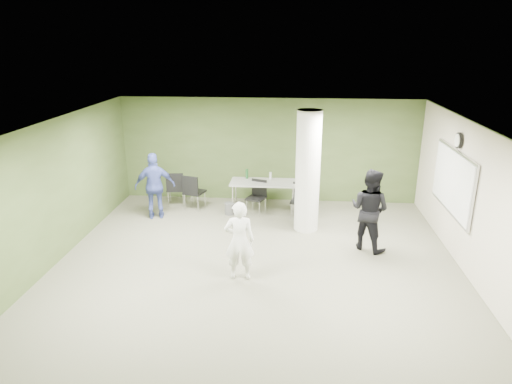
# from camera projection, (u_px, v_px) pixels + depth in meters

# --- Properties ---
(floor) EXTENTS (8.00, 8.00, 0.00)m
(floor) POSITION_uv_depth(u_px,v_px,m) (256.00, 267.00, 8.97)
(floor) COLOR #565543
(floor) RESTS_ON ground
(ceiling) EXTENTS (8.00, 8.00, 0.00)m
(ceiling) POSITION_uv_depth(u_px,v_px,m) (257.00, 126.00, 8.07)
(ceiling) COLOR white
(ceiling) RESTS_ON wall_back
(wall_back) EXTENTS (8.00, 2.80, 0.02)m
(wall_back) POSITION_uv_depth(u_px,v_px,m) (269.00, 150.00, 12.30)
(wall_back) COLOR #3C4E24
(wall_back) RESTS_ON floor
(wall_left) EXTENTS (0.02, 8.00, 2.80)m
(wall_left) POSITION_uv_depth(u_px,v_px,m) (51.00, 194.00, 8.84)
(wall_left) COLOR #3C4E24
(wall_left) RESTS_ON floor
(wall_right_cream) EXTENTS (0.02, 8.00, 2.80)m
(wall_right_cream) POSITION_uv_depth(u_px,v_px,m) (478.00, 206.00, 8.20)
(wall_right_cream) COLOR #C0B59F
(wall_right_cream) RESTS_ON floor
(column) EXTENTS (0.56, 0.56, 2.80)m
(column) POSITION_uv_depth(u_px,v_px,m) (308.00, 172.00, 10.33)
(column) COLOR silver
(column) RESTS_ON floor
(whiteboard) EXTENTS (0.05, 2.30, 1.30)m
(whiteboard) POSITION_uv_depth(u_px,v_px,m) (452.00, 181.00, 9.31)
(whiteboard) COLOR silver
(whiteboard) RESTS_ON wall_right_cream
(wall_clock) EXTENTS (0.06, 0.32, 0.32)m
(wall_clock) POSITION_uv_depth(u_px,v_px,m) (458.00, 140.00, 9.04)
(wall_clock) COLOR black
(wall_clock) RESTS_ON wall_right_cream
(folding_table) EXTENTS (1.69, 0.74, 1.05)m
(folding_table) POSITION_uv_depth(u_px,v_px,m) (263.00, 183.00, 11.64)
(folding_table) COLOR gray
(folding_table) RESTS_ON floor
(wastebasket) EXTENTS (0.26, 0.26, 0.29)m
(wastebasket) POSITION_uv_depth(u_px,v_px,m) (230.00, 209.00, 11.63)
(wastebasket) COLOR #4C4C4C
(wastebasket) RESTS_ON floor
(chair_back_left) EXTENTS (0.53, 0.53, 0.94)m
(chair_back_left) POSITION_uv_depth(u_px,v_px,m) (176.00, 186.00, 12.07)
(chair_back_left) COLOR black
(chair_back_left) RESTS_ON floor
(chair_back_right) EXTENTS (0.59, 0.59, 0.95)m
(chair_back_right) POSITION_uv_depth(u_px,v_px,m) (193.00, 190.00, 11.79)
(chair_back_right) COLOR black
(chair_back_right) RESTS_ON floor
(chair_table_left) EXTENTS (0.55, 0.55, 0.86)m
(chair_table_left) POSITION_uv_depth(u_px,v_px,m) (257.00, 194.00, 11.60)
(chair_table_left) COLOR black
(chair_table_left) RESTS_ON floor
(chair_table_right) EXTENTS (0.48, 0.48, 0.85)m
(chair_table_right) POSITION_uv_depth(u_px,v_px,m) (300.00, 197.00, 11.42)
(chair_table_right) COLOR black
(chair_table_right) RESTS_ON floor
(woman_white) EXTENTS (0.58, 0.41, 1.52)m
(woman_white) POSITION_uv_depth(u_px,v_px,m) (239.00, 241.00, 8.33)
(woman_white) COLOR white
(woman_white) RESTS_ON floor
(man_black) EXTENTS (1.08, 1.04, 1.75)m
(man_black) POSITION_uv_depth(u_px,v_px,m) (370.00, 210.00, 9.51)
(man_black) COLOR black
(man_black) RESTS_ON floor
(man_blue) EXTENTS (1.04, 0.65, 1.66)m
(man_blue) POSITION_uv_depth(u_px,v_px,m) (155.00, 186.00, 11.18)
(man_blue) COLOR #39478F
(man_blue) RESTS_ON floor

